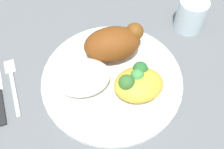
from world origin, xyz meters
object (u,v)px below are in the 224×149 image
(plate, at_px, (112,79))
(water_glass, at_px, (191,15))
(mac_cheese_with_broccoli, at_px, (137,83))
(fork, at_px, (13,83))
(rice_pile, at_px, (82,76))
(roasted_chicken, at_px, (114,43))

(plate, distance_m, water_glass, 0.24)
(mac_cheese_with_broccoli, relative_size, fork, 0.67)
(rice_pile, height_order, mac_cheese_with_broccoli, mac_cheese_with_broccoli)
(roasted_chicken, relative_size, fork, 0.89)
(rice_pile, distance_m, fork, 0.15)
(mac_cheese_with_broccoli, bearing_deg, plate, 138.85)
(water_glass, bearing_deg, fork, -169.16)
(fork, distance_m, water_glass, 0.42)
(plate, relative_size, mac_cheese_with_broccoli, 3.01)
(roasted_chicken, distance_m, rice_pile, 0.09)
(plate, distance_m, fork, 0.20)
(plate, xyz_separation_m, fork, (-0.20, 0.04, -0.00))
(rice_pile, bearing_deg, water_glass, 22.86)
(rice_pile, bearing_deg, mac_cheese_with_broccoli, -21.14)
(mac_cheese_with_broccoli, distance_m, water_glass, 0.22)
(water_glass, bearing_deg, mac_cheese_with_broccoli, -137.70)
(plate, bearing_deg, mac_cheese_with_broccoli, -41.15)
(mac_cheese_with_broccoli, bearing_deg, water_glass, 42.30)
(plate, distance_m, rice_pile, 0.06)
(roasted_chicken, xyz_separation_m, mac_cheese_with_broccoli, (0.03, -0.09, -0.01))
(rice_pile, xyz_separation_m, mac_cheese_with_broccoli, (0.10, -0.04, 0.00))
(plate, bearing_deg, roasted_chicken, 74.55)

